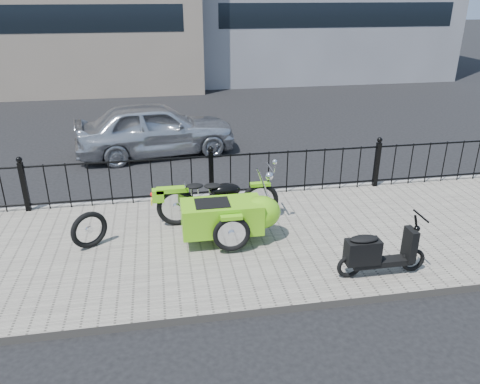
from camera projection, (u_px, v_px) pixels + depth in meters
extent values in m
plane|color=black|center=(221.00, 233.00, 8.32)|extent=(120.00, 120.00, 0.00)
cube|color=slate|center=(225.00, 243.00, 7.84)|extent=(30.00, 3.80, 0.12)
cube|color=gray|center=(211.00, 197.00, 9.60)|extent=(30.00, 0.10, 0.12)
cylinder|color=black|center=(211.00, 156.00, 9.10)|extent=(14.00, 0.04, 0.04)
cylinder|color=black|center=(212.00, 192.00, 9.40)|extent=(14.00, 0.04, 0.04)
cube|color=black|center=(24.00, 187.00, 8.70)|extent=(0.09, 0.09, 0.96)
sphere|color=black|center=(19.00, 160.00, 8.48)|extent=(0.11, 0.11, 0.11)
cube|color=black|center=(211.00, 175.00, 9.26)|extent=(0.09, 0.09, 0.96)
sphere|color=black|center=(211.00, 149.00, 9.04)|extent=(0.11, 0.11, 0.11)
cube|color=black|center=(377.00, 165.00, 9.82)|extent=(0.09, 0.09, 0.96)
sphere|color=black|center=(380.00, 140.00, 9.60)|extent=(0.11, 0.11, 0.11)
cube|color=black|center=(11.00, 19.00, 17.04)|extent=(12.50, 0.06, 1.00)
cube|color=black|center=(340.00, 15.00, 20.02)|extent=(10.50, 0.06, 1.00)
torus|color=black|center=(260.00, 201.00, 8.43)|extent=(0.69, 0.09, 0.69)
torus|color=black|center=(176.00, 207.00, 8.19)|extent=(0.69, 0.09, 0.69)
torus|color=black|center=(232.00, 234.00, 7.29)|extent=(0.60, 0.08, 0.60)
cube|color=gray|center=(219.00, 203.00, 8.31)|extent=(0.34, 0.22, 0.24)
cylinder|color=black|center=(219.00, 207.00, 8.33)|extent=(1.40, 0.04, 0.04)
ellipsoid|color=black|center=(225.00, 190.00, 8.23)|extent=(0.54, 0.29, 0.26)
cylinder|color=silver|center=(271.00, 168.00, 8.22)|extent=(0.03, 0.56, 0.03)
cylinder|color=silver|center=(264.00, 185.00, 8.32)|extent=(0.25, 0.04, 0.59)
sphere|color=silver|center=(269.00, 176.00, 8.27)|extent=(0.15, 0.15, 0.15)
cube|color=#70CB16|center=(260.00, 184.00, 8.30)|extent=(0.36, 0.12, 0.06)
cube|color=#70CB16|center=(172.00, 190.00, 8.05)|extent=(0.55, 0.16, 0.08)
ellipsoid|color=black|center=(213.00, 186.00, 8.16)|extent=(0.31, 0.22, 0.08)
ellipsoid|color=black|center=(194.00, 186.00, 8.10)|extent=(0.31, 0.22, 0.08)
sphere|color=red|center=(152.00, 194.00, 8.02)|extent=(0.07, 0.07, 0.07)
cube|color=yellow|center=(152.00, 202.00, 8.18)|extent=(0.02, 0.14, 0.10)
cube|color=#70CB16|center=(222.00, 217.00, 7.58)|extent=(1.30, 0.62, 0.50)
ellipsoid|color=#70CB16|center=(261.00, 212.00, 7.67)|extent=(0.65, 0.60, 0.54)
cube|color=black|center=(212.00, 204.00, 7.46)|extent=(0.55, 0.43, 0.06)
cube|color=#70CB16|center=(232.00, 217.00, 7.18)|extent=(0.34, 0.11, 0.06)
torus|color=black|center=(413.00, 260.00, 6.90)|extent=(0.37, 0.06, 0.37)
torus|color=black|center=(349.00, 266.00, 6.74)|extent=(0.37, 0.06, 0.37)
cube|color=black|center=(381.00, 262.00, 6.82)|extent=(0.90, 0.20, 0.09)
cube|color=black|center=(363.00, 252.00, 6.68)|extent=(0.50, 0.24, 0.36)
ellipsoid|color=black|center=(364.00, 239.00, 6.60)|extent=(0.42, 0.21, 0.08)
cube|color=black|center=(410.00, 244.00, 6.78)|extent=(0.11, 0.27, 0.50)
cylinder|color=black|center=(417.00, 228.00, 6.68)|extent=(0.14, 0.04, 0.40)
cylinder|color=black|center=(421.00, 216.00, 6.62)|extent=(0.03, 0.40, 0.03)
torus|color=black|center=(89.00, 230.00, 7.49)|extent=(0.57, 0.41, 0.62)
imported|color=#BABCC2|center=(156.00, 128.00, 12.05)|extent=(4.24, 2.19, 1.38)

